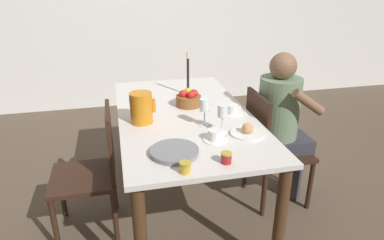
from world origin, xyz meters
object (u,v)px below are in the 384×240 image
(teacup_across, at_px, (233,110))
(jam_jar_amber, at_px, (185,167))
(person_seated, at_px, (282,117))
(serving_tray, at_px, (174,152))
(wine_glass_juice, at_px, (223,113))
(teacup_near_person, at_px, (215,136))
(candlestick_tall, at_px, (188,78))
(wine_glass_water, at_px, (205,106))
(jam_jar_red, at_px, (226,157))
(chair_opposite, at_px, (94,169))
(fruit_bowl, at_px, (189,99))
(red_pitcher, at_px, (141,108))
(bread_plate, at_px, (247,131))
(chair_person_side, at_px, (271,146))

(teacup_across, relative_size, jam_jar_amber, 2.44)
(person_seated, relative_size, serving_tray, 4.38)
(wine_glass_juice, height_order, teacup_near_person, wine_glass_juice)
(teacup_across, bearing_deg, candlestick_tall, 113.97)
(teacup_across, distance_m, candlestick_tall, 0.53)
(wine_glass_water, xyz_separation_m, jam_jar_red, (-0.01, -0.48, -0.10))
(wine_glass_water, distance_m, teacup_near_person, 0.24)
(chair_opposite, height_order, teacup_across, chair_opposite)
(fruit_bowl, bearing_deg, red_pitcher, -147.59)
(teacup_near_person, relative_size, bread_plate, 0.68)
(fruit_bowl, xyz_separation_m, candlestick_tall, (0.05, 0.25, 0.08))
(serving_tray, bearing_deg, teacup_near_person, 23.26)
(person_seated, relative_size, teacup_across, 8.16)
(red_pitcher, distance_m, jam_jar_red, 0.73)
(wine_glass_water, relative_size, fruit_bowl, 0.99)
(bread_plate, distance_m, jam_jar_red, 0.38)
(person_seated, bearing_deg, chair_opposite, -86.83)
(chair_opposite, bearing_deg, chair_person_side, -88.14)
(bread_plate, xyz_separation_m, candlestick_tall, (-0.19, 0.81, 0.12))
(wine_glass_juice, relative_size, jam_jar_red, 2.97)
(red_pitcher, relative_size, teacup_across, 1.42)
(chair_person_side, bearing_deg, fruit_bowl, -111.66)
(chair_person_side, bearing_deg, wine_glass_water, -75.13)
(chair_opposite, height_order, person_seated, person_seated)
(chair_opposite, height_order, serving_tray, chair_opposite)
(person_seated, height_order, red_pitcher, person_seated)
(wine_glass_water, bearing_deg, teacup_near_person, -88.10)
(teacup_across, xyz_separation_m, bread_plate, (-0.02, -0.33, -0.01))
(candlestick_tall, bearing_deg, person_seated, -35.85)
(wine_glass_water, bearing_deg, jam_jar_amber, -114.36)
(jam_jar_red, bearing_deg, wine_glass_juice, 75.47)
(chair_opposite, distance_m, red_pitcher, 0.52)
(person_seated, xyz_separation_m, jam_jar_amber, (-0.88, -0.71, 0.11))
(wine_glass_juice, bearing_deg, person_seated, 27.40)
(wine_glass_water, bearing_deg, teacup_across, 31.15)
(wine_glass_juice, relative_size, serving_tray, 0.65)
(person_seated, xyz_separation_m, teacup_across, (-0.40, -0.03, 0.10))
(wine_glass_juice, height_order, fruit_bowl, wine_glass_juice)
(wine_glass_water, xyz_separation_m, teacup_across, (0.24, 0.15, -0.10))
(wine_glass_juice, distance_m, teacup_near_person, 0.16)
(teacup_near_person, relative_size, candlestick_tall, 0.41)
(person_seated, distance_m, red_pitcher, 1.04)
(chair_opposite, bearing_deg, bread_plate, -106.96)
(serving_tray, bearing_deg, jam_jar_red, -31.64)
(red_pitcher, bearing_deg, wine_glass_water, -20.68)
(wine_glass_water, height_order, teacup_near_person, wine_glass_water)
(fruit_bowl, bearing_deg, serving_tray, -108.43)
(chair_opposite, xyz_separation_m, fruit_bowl, (0.70, 0.27, 0.34))
(teacup_near_person, relative_size, jam_jar_red, 2.44)
(person_seated, distance_m, teacup_near_person, 0.76)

